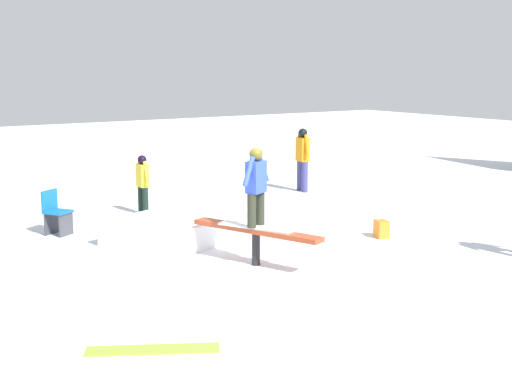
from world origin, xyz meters
TOP-DOWN VIEW (x-y plane):
  - ground_plane at (0.00, 0.00)m, footprint 60.00×60.00m
  - rail_feature at (0.00, 0.00)m, footprint 2.43×1.09m
  - snow_kicker_ramp at (-2.05, -0.72)m, footprint 2.20×2.01m
  - main_rider_on_rail at (0.00, 0.00)m, footprint 1.33×0.81m
  - bystander_orange at (-5.17, 4.92)m, footprint 0.68×0.29m
  - bystander_yellow at (-4.79, 0.19)m, footprint 0.59×0.20m
  - loose_snowboard_lime at (2.33, -3.01)m, footprint 1.00×1.49m
  - folding_chair at (-3.97, -2.05)m, footprint 0.61×0.61m
  - backpack_on_snow at (-0.25, 3.07)m, footprint 0.36×0.31m

SIDE VIEW (x-z plane):
  - ground_plane at x=0.00m, z-range 0.00..0.00m
  - loose_snowboard_lime at x=2.33m, z-range 0.00..0.02m
  - backpack_on_snow at x=-0.25m, z-range 0.00..0.34m
  - snow_kicker_ramp at x=-2.05m, z-range 0.00..0.47m
  - folding_chair at x=-3.97m, z-range -0.03..0.85m
  - rail_feature at x=0.00m, z-range 0.23..0.86m
  - bystander_yellow at x=-4.79m, z-range 0.08..1.41m
  - bystander_orange at x=-5.17m, z-range 0.10..1.76m
  - main_rider_on_rail at x=0.00m, z-range 0.63..1.96m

